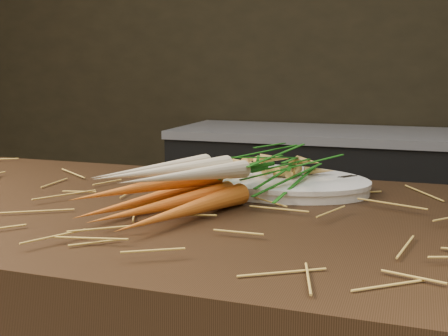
% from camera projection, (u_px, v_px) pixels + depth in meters
% --- Properties ---
extents(back_counter, '(1.82, 0.62, 0.84)m').
position_uv_depth(back_counter, '(358.00, 216.00, 2.75)').
color(back_counter, black).
rests_on(back_counter, ground).
extents(straw_bedding, '(1.40, 0.60, 0.02)m').
position_uv_depth(straw_bedding, '(96.00, 195.00, 1.01)').
color(straw_bedding, '#AB8B33').
rests_on(straw_bedding, main_counter).
extents(root_veg_bunch, '(0.35, 0.54, 0.10)m').
position_uv_depth(root_veg_bunch, '(231.00, 174.00, 1.01)').
color(root_veg_bunch, '#C46118').
rests_on(root_veg_bunch, main_counter).
extents(serving_platter, '(0.42, 0.31, 0.02)m').
position_uv_depth(serving_platter, '(271.00, 183.00, 1.11)').
color(serving_platter, white).
rests_on(serving_platter, main_counter).
extents(roasted_veg_heap, '(0.20, 0.16, 0.04)m').
position_uv_depth(roasted_veg_heap, '(272.00, 167.00, 1.11)').
color(roasted_veg_heap, '#BF883A').
rests_on(roasted_veg_heap, serving_platter).
extents(serving_fork, '(0.10, 0.12, 0.00)m').
position_uv_depth(serving_fork, '(337.00, 185.00, 1.03)').
color(serving_fork, silver).
rests_on(serving_fork, serving_platter).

